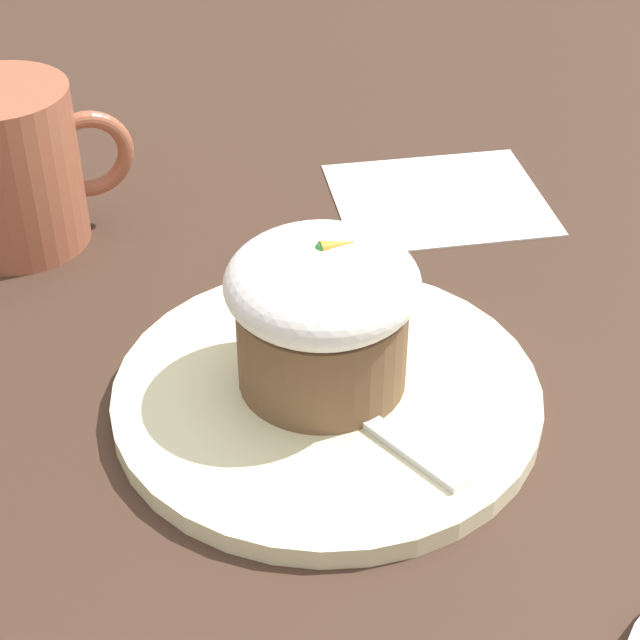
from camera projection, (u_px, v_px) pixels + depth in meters
The scene contains 6 objects.
ground_plane at pixel (327, 404), 0.57m from camera, with size 4.00×4.00×0.00m, color #3D281E.
dessert_plate at pixel (327, 395), 0.57m from camera, with size 0.23×0.23×0.01m.
carrot_cake at pixel (320, 312), 0.54m from camera, with size 0.10×0.10×0.09m.
spoon at pixel (339, 397), 0.55m from camera, with size 0.07×0.12×0.01m.
coffee_cup at pixel (13, 167), 0.67m from camera, with size 0.12×0.09×0.11m.
paper_napkin at pixel (439, 198), 0.74m from camera, with size 0.16×0.15×0.00m.
Camera 1 is at (-0.16, -0.40, 0.38)m, focal length 60.00 mm.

